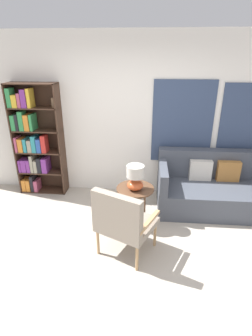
{
  "coord_description": "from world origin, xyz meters",
  "views": [
    {
      "loc": [
        0.3,
        -2.34,
        2.36
      ],
      "look_at": [
        0.02,
        0.96,
        0.9
      ],
      "focal_mm": 28.0,
      "sensor_mm": 36.0,
      "label": 1
    }
  ],
  "objects_px": {
    "bookshelf": "(33,142)",
    "couch": "(214,188)",
    "side_table": "(135,191)",
    "armchair": "(122,220)",
    "table_lamp": "(135,177)"
  },
  "relations": [
    {
      "from": "armchair",
      "to": "couch",
      "type": "relative_size",
      "value": 0.51
    },
    {
      "from": "bookshelf",
      "to": "couch",
      "type": "bearing_deg",
      "value": -5.32
    },
    {
      "from": "bookshelf",
      "to": "table_lamp",
      "type": "bearing_deg",
      "value": -25.51
    },
    {
      "from": "armchair",
      "to": "bookshelf",
      "type": "bearing_deg",
      "value": 137.02
    },
    {
      "from": "bookshelf",
      "to": "couch",
      "type": "xyz_separation_m",
      "value": [
        3.09,
        -0.29,
        -0.62
      ]
    },
    {
      "from": "bookshelf",
      "to": "armchair",
      "type": "bearing_deg",
      "value": -42.98
    },
    {
      "from": "armchair",
      "to": "side_table",
      "type": "bearing_deg",
      "value": 81.47
    },
    {
      "from": "armchair",
      "to": "table_lamp",
      "type": "xyz_separation_m",
      "value": [
        0.12,
        0.72,
        0.22
      ]
    },
    {
      "from": "bookshelf",
      "to": "armchair",
      "type": "relative_size",
      "value": 2.08
    },
    {
      "from": "bookshelf",
      "to": "table_lamp",
      "type": "xyz_separation_m",
      "value": [
        1.82,
        -0.87,
        -0.19
      ]
    },
    {
      "from": "armchair",
      "to": "couch",
      "type": "distance_m",
      "value": 1.91
    },
    {
      "from": "armchair",
      "to": "side_table",
      "type": "relative_size",
      "value": 1.66
    },
    {
      "from": "couch",
      "to": "side_table",
      "type": "height_order",
      "value": "couch"
    },
    {
      "from": "bookshelf",
      "to": "couch",
      "type": "distance_m",
      "value": 3.16
    },
    {
      "from": "side_table",
      "to": "table_lamp",
      "type": "distance_m",
      "value": 0.26
    }
  ]
}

